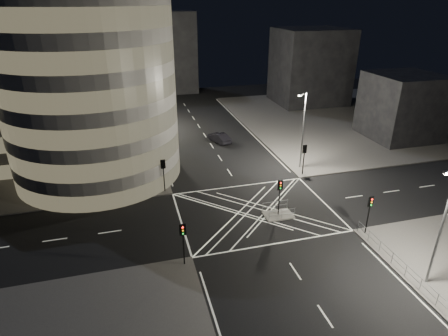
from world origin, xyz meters
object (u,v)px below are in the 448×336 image
object	(u,v)px
traffic_signal_nr	(370,208)
street_lamp_right_near	(442,224)
street_lamp_right_far	(303,128)
central_island	(278,215)
sedan	(219,138)
traffic_signal_island	(280,191)
traffic_signal_fl	(163,170)
street_lamp_left_far	(142,99)
traffic_signal_nl	(183,237)
street_lamp_left_near	(152,134)
traffic_signal_fr	(304,154)

from	to	relation	value
traffic_signal_nr	street_lamp_right_near	size ratio (longest dim) A/B	0.40
traffic_signal_nr	street_lamp_right_far	size ratio (longest dim) A/B	0.40
central_island	sedan	distance (m)	22.69
traffic_signal_island	street_lamp_right_far	distance (m)	13.13
traffic_signal_fl	traffic_signal_island	xyz separation A→B (m)	(10.80, -8.30, 0.00)
central_island	traffic_signal_nr	size ratio (longest dim) A/B	0.75
traffic_signal_fl	street_lamp_left_far	bearing A→B (deg)	91.57
traffic_signal_fl	street_lamp_right_near	xyz separation A→B (m)	(18.24, -20.80, 2.63)
traffic_signal_nl	street_lamp_left_near	size ratio (longest dim) A/B	0.40
central_island	street_lamp_right_far	bearing A→B (deg)	54.70
street_lamp_left_near	traffic_signal_island	bearing A→B (deg)	-49.73
street_lamp_right_near	traffic_signal_island	bearing A→B (deg)	120.75
street_lamp_right_near	sedan	xyz separation A→B (m)	(-7.94, 35.17, -4.77)
central_island	traffic_signal_island	distance (m)	2.84
central_island	street_lamp_left_far	distance (m)	33.95
street_lamp_right_far	street_lamp_right_near	world-z (taller)	same
street_lamp_left_near	street_lamp_left_far	bearing A→B (deg)	90.00
traffic_signal_fr	street_lamp_right_far	xyz separation A→B (m)	(0.64, 2.20, 2.63)
street_lamp_right_far	traffic_signal_fr	bearing A→B (deg)	-106.11
traffic_signal_fr	traffic_signal_island	world-z (taller)	same
central_island	street_lamp_left_far	world-z (taller)	street_lamp_left_far
central_island	sedan	size ratio (longest dim) A/B	0.65
traffic_signal_island	traffic_signal_nr	bearing A→B (deg)	-37.93
traffic_signal_fr	traffic_signal_island	bearing A→B (deg)	-129.33
street_lamp_left_far	street_lamp_right_near	bearing A→B (deg)	-66.79
central_island	street_lamp_right_far	world-z (taller)	street_lamp_right_far
traffic_signal_fr	sedan	distance (m)	16.26
traffic_signal_fr	street_lamp_left_far	world-z (taller)	street_lamp_left_far
traffic_signal_nr	sedan	size ratio (longest dim) A/B	0.86
sedan	traffic_signal_nr	bearing A→B (deg)	85.66
street_lamp_right_near	traffic_signal_nl	bearing A→B (deg)	158.45
traffic_signal_fr	street_lamp_left_near	bearing A→B (deg)	164.08
street_lamp_left_far	traffic_signal_fl	bearing A→B (deg)	-88.43
traffic_signal_nl	street_lamp_left_near	xyz separation A→B (m)	(-0.64, 18.80, 2.63)
traffic_signal_island	central_island	bearing A→B (deg)	0.00
central_island	street_lamp_right_near	xyz separation A→B (m)	(7.44, -12.50, 5.47)
traffic_signal_nl	sedan	bearing A→B (deg)	69.79
street_lamp_left_near	street_lamp_right_far	bearing A→B (deg)	-9.03
traffic_signal_fl	traffic_signal_fr	bearing A→B (deg)	0.00
street_lamp_left_far	sedan	world-z (taller)	street_lamp_left_far
central_island	traffic_signal_island	world-z (taller)	traffic_signal_island
street_lamp_right_far	traffic_signal_island	bearing A→B (deg)	-125.30
traffic_signal_nl	traffic_signal_island	bearing A→B (deg)	26.14
traffic_signal_island	sedan	size ratio (longest dim) A/B	0.86
traffic_signal_fl	street_lamp_right_far	distance (m)	18.55
traffic_signal_nr	traffic_signal_island	distance (m)	8.62
street_lamp_left_near	traffic_signal_fr	bearing A→B (deg)	-15.92
traffic_signal_nl	street_lamp_left_near	world-z (taller)	street_lamp_left_near
traffic_signal_nl	street_lamp_left_far	distance (m)	36.90
street_lamp_right_near	central_island	bearing A→B (deg)	120.75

